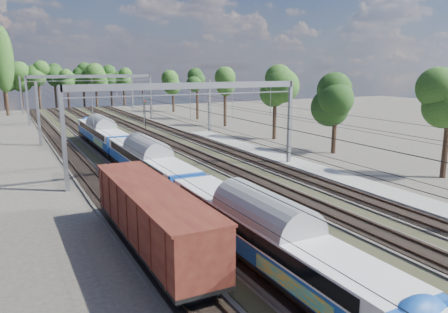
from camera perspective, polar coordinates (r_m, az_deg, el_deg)
name	(u,v)px	position (r m, az deg, el deg)	size (l,w,h in m)	color
track_bed	(145,150)	(56.47, -10.25, 0.89)	(21.00, 130.00, 0.34)	#47423A
platform	(358,184)	(41.03, 17.11, -3.41)	(3.00, 70.00, 0.30)	gray
catenary	(129,96)	(63.13, -12.24, 7.70)	(25.65, 130.00, 9.00)	gray
tree_belt	(111,78)	(102.27, -14.58, 9.93)	(40.66, 101.60, 12.06)	black
poplar	(3,60)	(106.18, -26.93, 11.17)	(4.40, 4.40, 19.04)	black
emu_train	(149,158)	(39.78, -9.79, -0.18)	(2.80, 59.20, 4.09)	black
freight_boxcar	(152,215)	(24.94, -9.41, -7.60)	(2.99, 14.45, 3.73)	black
worker	(110,122)	(79.11, -14.67, 4.33)	(0.67, 0.44, 1.84)	black
signal_near	(145,112)	(73.38, -10.29, 5.76)	(0.35, 0.32, 5.04)	black
signal_far	(143,100)	(94.63, -10.50, 7.24)	(0.40, 0.37, 5.57)	black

